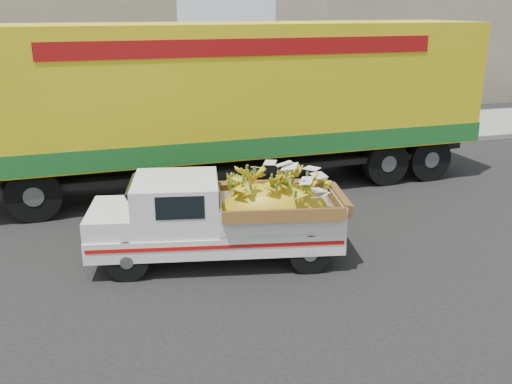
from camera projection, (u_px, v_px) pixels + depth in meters
name	position (u px, v px, depth m)	size (l,w,h in m)	color
ground	(235.00, 246.00, 10.36)	(100.00, 100.00, 0.00)	black
curb	(178.00, 161.00, 15.76)	(60.00, 0.25, 0.15)	gray
sidewalk	(166.00, 144.00, 17.66)	(60.00, 4.00, 0.14)	gray
building_right	(436.00, 32.00, 26.99)	(14.00, 6.00, 6.00)	gray
pickup_truck	(235.00, 216.00, 9.61)	(4.38, 2.34, 1.46)	black
semi_trailer	(236.00, 98.00, 13.18)	(12.01, 2.67, 3.80)	black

